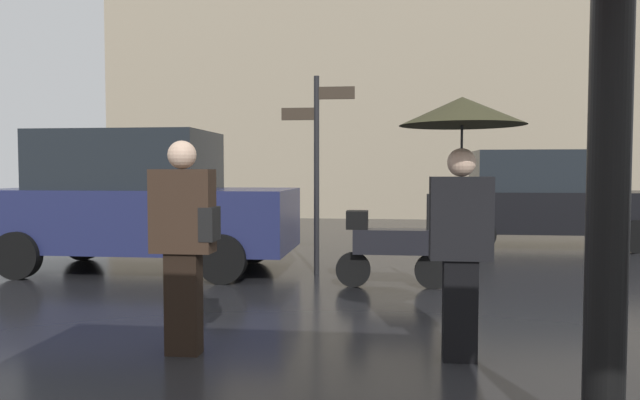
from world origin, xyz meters
TOP-DOWN VIEW (x-y plane):
  - pedestrian_with_umbrella at (0.15, 2.52)m, footprint 1.00×1.00m
  - pedestrian_with_bag at (-2.10, 2.43)m, footprint 0.54×0.24m
  - parked_scooter at (-0.41, 5.44)m, footprint 1.49×0.32m
  - parked_car_left at (-4.22, 6.34)m, footprint 4.57×1.98m
  - parked_car_right at (2.67, 10.07)m, footprint 4.40×1.85m
  - street_signpost at (-1.47, 6.35)m, footprint 1.08×0.08m
  - building_block at (0.00, 17.64)m, footprint 19.55×2.40m

SIDE VIEW (x-z plane):
  - parked_scooter at x=-0.41m, z-range -0.06..1.18m
  - parked_car_right at x=2.67m, z-range 0.00..1.94m
  - pedestrian_with_bag at x=-2.10m, z-range 0.12..1.90m
  - parked_car_left at x=-4.22m, z-range 0.00..2.13m
  - pedestrian_with_umbrella at x=0.15m, z-range 0.58..2.70m
  - street_signpost at x=-1.47m, z-range 0.31..3.23m
  - building_block at x=0.00m, z-range 0.00..12.41m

